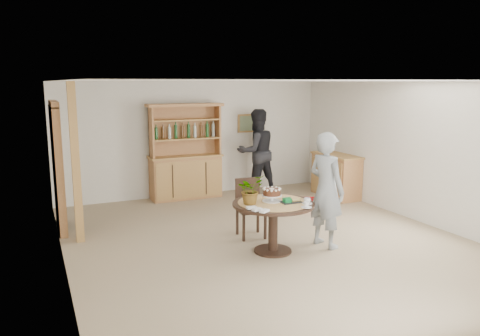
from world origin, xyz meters
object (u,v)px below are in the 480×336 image
dining_chair (250,204)px  teen_boy (326,190)px  dining_table (273,212)px  sideboard (336,175)px  adult_person (256,152)px  hutch (185,167)px  red_suitcase (309,204)px

dining_chair → teen_boy: bearing=-40.6°
dining_table → teen_boy: size_ratio=0.68×
sideboard → adult_person: bearing=145.5°
sideboard → teen_boy: 3.29m
hutch → red_suitcase: size_ratio=2.87×
adult_person → sideboard: bearing=142.6°
dining_table → adult_person: 3.75m
hutch → teen_boy: 3.93m
dining_chair → red_suitcase: 2.07m
dining_table → adult_person: size_ratio=0.63×
sideboard → dining_chair: bearing=-150.5°
teen_boy → sideboard: bearing=-51.7°
sideboard → dining_chair: dining_chair is taller
dining_chair → teen_boy: 1.30m
dining_chair → red_suitcase: dining_chair is taller
hutch → sideboard: size_ratio=1.62×
hutch → teen_boy: bearing=-75.1°
sideboard → dining_chair: (-2.87, -1.63, 0.06)m
hutch → teen_boy: size_ratio=1.16×
adult_person → teen_boy: bearing=77.9°
sideboard → teen_boy: size_ratio=0.72×
hutch → sideboard: bearing=-22.2°
teen_boy → adult_person: size_ratio=0.93×
red_suitcase → adult_person: bearing=127.1°
dining_chair → hutch: bearing=100.7°
dining_chair → teen_boy: teen_boy is taller
dining_table → red_suitcase: (1.79, 1.80, -0.50)m
sideboard → dining_chair: 3.30m
dining_table → red_suitcase: 2.59m
dining_table → red_suitcase: dining_table is taller
adult_person → dining_table: bearing=64.7°
sideboard → red_suitcase: sideboard is taller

